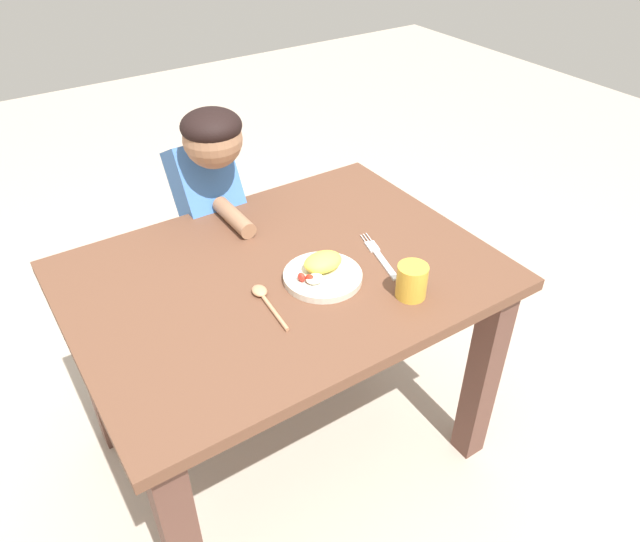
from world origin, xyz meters
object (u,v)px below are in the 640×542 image
object	(u,v)px
plate	(322,272)
drinking_cup	(412,281)
fork	(380,257)
spoon	(264,297)
person	(211,235)

from	to	relation	value
plate	drinking_cup	distance (m)	0.24
plate	fork	bearing A→B (deg)	-2.61
plate	drinking_cup	bearing A→B (deg)	-51.09
fork	drinking_cup	distance (m)	0.19
fork	spoon	size ratio (longest dim) A/B	1.22
fork	drinking_cup	size ratio (longest dim) A/B	2.58
drinking_cup	person	world-z (taller)	person
plate	person	bearing A→B (deg)	97.59
fork	spoon	world-z (taller)	spoon
spoon	person	xyz separation A→B (m)	(0.10, 0.56, -0.15)
spoon	drinking_cup	bearing A→B (deg)	-115.58
plate	person	xyz separation A→B (m)	(-0.08, 0.57, -0.16)
plate	drinking_cup	xyz separation A→B (m)	(0.15, -0.18, 0.03)
plate	person	distance (m)	0.59
fork	person	bearing A→B (deg)	39.28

